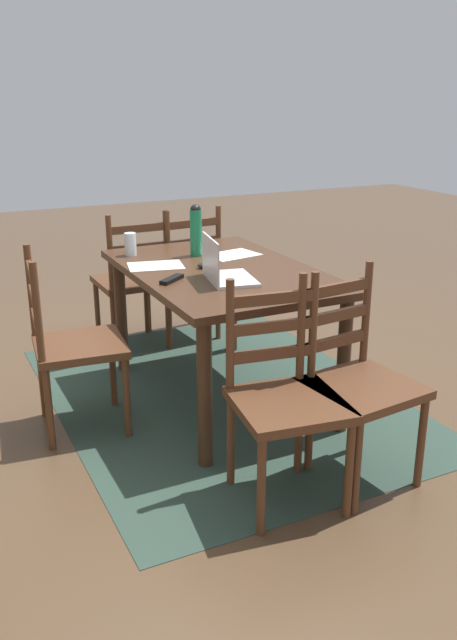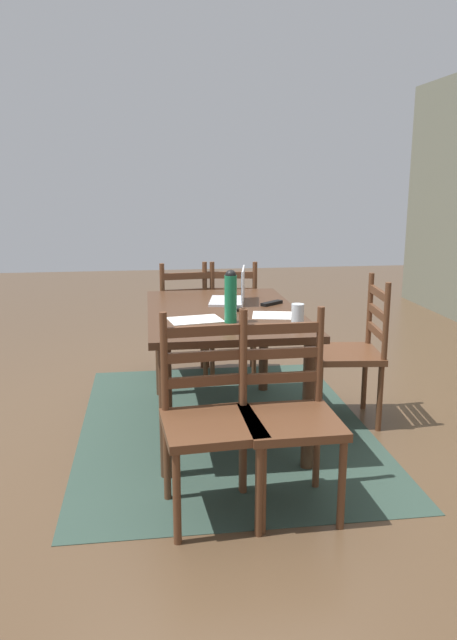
% 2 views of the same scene
% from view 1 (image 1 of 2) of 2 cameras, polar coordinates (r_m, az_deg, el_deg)
% --- Properties ---
extents(ground_plane, '(14.00, 14.00, 0.00)m').
position_cam_1_polar(ground_plane, '(3.85, -0.63, -6.61)').
color(ground_plane, brown).
extents(area_rug, '(2.40, 1.81, 0.01)m').
position_cam_1_polar(area_rug, '(3.85, -0.63, -6.57)').
color(area_rug, '#2D4238').
rests_on(area_rug, ground).
extents(dining_table, '(1.42, 0.93, 0.76)m').
position_cam_1_polar(dining_table, '(3.61, -0.67, 2.92)').
color(dining_table, '#422819').
rests_on(dining_table, ground).
extents(chair_left_far, '(0.50, 0.50, 0.95)m').
position_cam_1_polar(chair_left_far, '(2.78, 4.92, -6.73)').
color(chair_left_far, '#56331E').
rests_on(chair_left_far, ground).
extents(chair_left_near, '(0.49, 0.49, 0.95)m').
position_cam_1_polar(chair_left_near, '(2.96, 10.94, -5.29)').
color(chair_left_near, '#56331E').
rests_on(chair_left_near, ground).
extents(chair_far_head, '(0.48, 0.48, 0.95)m').
position_cam_1_polar(chair_far_head, '(3.42, -13.41, -2.09)').
color(chair_far_head, '#56331E').
rests_on(chair_far_head, ground).
extents(chair_right_far, '(0.45, 0.45, 0.95)m').
position_cam_1_polar(chair_right_far, '(4.50, -8.29, 3.33)').
color(chair_right_far, '#56331E').
rests_on(chair_right_far, ground).
extents(chair_right_near, '(0.47, 0.47, 0.95)m').
position_cam_1_polar(chair_right_near, '(4.62, -3.89, 3.90)').
color(chair_right_near, '#56331E').
rests_on(chair_right_near, ground).
extents(laptop, '(0.36, 0.28, 0.23)m').
position_cam_1_polar(laptop, '(3.33, -0.55, 4.34)').
color(laptop, silver).
rests_on(laptop, dining_table).
extents(water_bottle, '(0.07, 0.07, 0.30)m').
position_cam_1_polar(water_bottle, '(3.84, -2.88, 7.82)').
color(water_bottle, '#197247').
rests_on(water_bottle, dining_table).
extents(drinking_glass, '(0.07, 0.07, 0.13)m').
position_cam_1_polar(drinking_glass, '(3.91, -8.46, 6.48)').
color(drinking_glass, silver).
rests_on(drinking_glass, dining_table).
extents(computer_mouse, '(0.09, 0.11, 0.03)m').
position_cam_1_polar(computer_mouse, '(3.58, -1.92, 4.74)').
color(computer_mouse, black).
rests_on(computer_mouse, dining_table).
extents(tv_remote, '(0.14, 0.16, 0.02)m').
position_cam_1_polar(tv_remote, '(3.35, -4.91, 3.52)').
color(tv_remote, black).
rests_on(tv_remote, dining_table).
extents(paper_stack_left, '(0.27, 0.33, 0.00)m').
position_cam_1_polar(paper_stack_left, '(3.65, -6.31, 4.67)').
color(paper_stack_left, white).
rests_on(paper_stack_left, dining_table).
extents(paper_stack_right, '(0.26, 0.33, 0.00)m').
position_cam_1_polar(paper_stack_right, '(3.88, 0.34, 5.64)').
color(paper_stack_right, white).
rests_on(paper_stack_right, dining_table).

